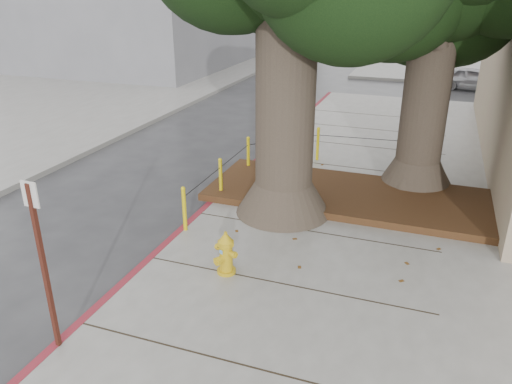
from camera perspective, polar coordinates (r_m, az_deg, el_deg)
ground at (r=8.67m, az=-0.33°, el=-10.61°), size 140.00×140.00×0.00m
sidewalk_far at (r=37.23m, az=25.89°, el=13.53°), size 16.00×20.00×0.15m
sidewalk_opposite at (r=24.00m, az=-24.50°, el=9.64°), size 14.00×60.00×0.15m
curb_red at (r=11.34m, az=-5.46°, el=-1.72°), size 0.14×26.00×0.16m
planter_bed at (r=11.72m, az=10.45°, el=-0.34°), size 6.40×2.60×0.16m
bollard_ring at (r=12.36m, az=2.91°, el=3.43°), size 3.79×5.39×0.95m
fire_hydrant at (r=8.55m, az=-3.47°, el=-6.99°), size 0.43×0.43×0.78m
signpost at (r=6.98m, az=-23.23°, el=-6.97°), size 0.24×0.06×2.44m
car_silver at (r=26.18m, az=23.54°, el=11.80°), size 3.25×1.61×1.07m
car_dark at (r=27.79m, az=-9.34°, el=14.17°), size 2.24×4.67×1.31m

